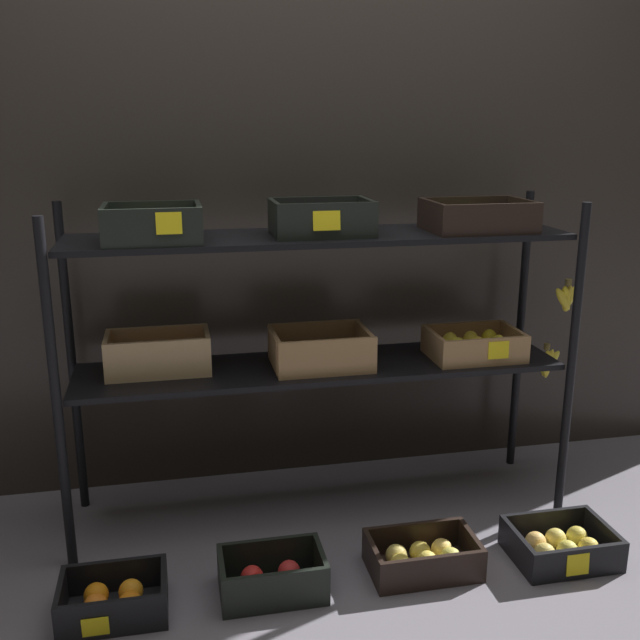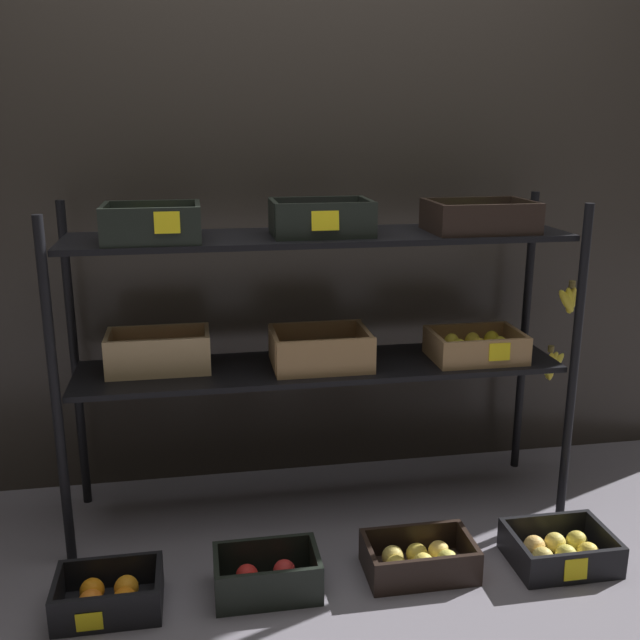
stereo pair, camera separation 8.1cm
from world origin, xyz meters
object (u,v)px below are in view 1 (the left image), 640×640
Objects in this scene: crate_ground_apple_red at (272,578)px; crate_ground_apple_gold at (423,558)px; display_rack at (325,303)px; crate_ground_right_apple_gold at (561,546)px; crate_ground_orange at (114,600)px.

crate_ground_apple_gold is (0.50, 0.02, -0.01)m from crate_ground_apple_red.
crate_ground_apple_red is at bearing -119.71° from display_rack.
crate_ground_right_apple_gold is at bearing -34.04° from display_rack.
display_rack reaches higher than crate_ground_apple_red.
display_rack reaches higher than crate_ground_orange.
crate_ground_right_apple_gold is (1.45, -0.01, -0.00)m from crate_ground_orange.
crate_ground_apple_gold is at bearing -62.90° from display_rack.
display_rack is at bearing 60.29° from crate_ground_apple_red.
crate_ground_right_apple_gold is (0.98, -0.01, -0.01)m from crate_ground_apple_red.
crate_ground_orange is at bearing -179.42° from crate_ground_apple_red.
crate_ground_apple_red reaches higher than crate_ground_apple_gold.
display_rack is 1.15m from crate_ground_right_apple_gold.
crate_ground_orange reaches higher than crate_ground_apple_gold.
crate_ground_apple_red reaches higher than crate_ground_orange.
crate_ground_orange is at bearing -147.56° from display_rack.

